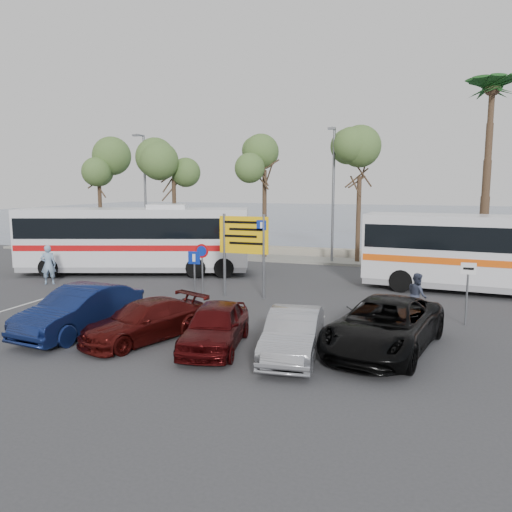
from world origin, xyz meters
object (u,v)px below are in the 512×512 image
(suv_black, at_px, (384,325))
(car_silver_b, at_px, (293,334))
(coach_bus_left, at_px, (135,242))
(coach_bus_right, at_px, (504,256))
(pedestrian_far, at_px, (417,295))
(street_lamp_right, at_px, (333,188))
(direction_sign, at_px, (244,241))
(car_maroon, at_px, (145,321))
(car_red, at_px, (215,326))
(car_blue, at_px, (80,310))
(street_lamp_left, at_px, (144,188))
(pedestrian_near, at_px, (48,265))

(suv_black, height_order, car_silver_b, suv_black)
(suv_black, bearing_deg, coach_bus_left, 160.05)
(coach_bus_right, height_order, pedestrian_far, coach_bus_right)
(street_lamp_right, xyz_separation_m, car_silver_b, (1.91, -17.02, -3.93))
(direction_sign, height_order, pedestrian_far, direction_sign)
(coach_bus_left, height_order, car_maroon, coach_bus_left)
(pedestrian_far, bearing_deg, direction_sign, 60.79)
(street_lamp_right, distance_m, direction_sign, 10.73)
(street_lamp_right, xyz_separation_m, car_red, (-0.49, -17.02, -3.92))
(coach_bus_left, relative_size, car_red, 3.10)
(car_blue, xyz_separation_m, car_red, (4.80, 0.00, -0.09))
(street_lamp_right, height_order, car_silver_b, street_lamp_right)
(direction_sign, relative_size, car_red, 0.90)
(street_lamp_left, height_order, suv_black, street_lamp_left)
(car_maroon, distance_m, car_silver_b, 4.80)
(car_silver_b, bearing_deg, car_red, 173.74)
(street_lamp_right, height_order, car_blue, street_lamp_right)
(car_blue, relative_size, car_maroon, 1.10)
(direction_sign, distance_m, coach_bus_left, 8.26)
(suv_black, bearing_deg, car_blue, -159.56)
(direction_sign, distance_m, car_red, 7.08)
(car_red, distance_m, pedestrian_far, 8.00)
(direction_sign, bearing_deg, car_blue, -116.16)
(coach_bus_right, xyz_separation_m, car_blue, (-13.96, -10.70, -0.96))
(coach_bus_left, bearing_deg, car_blue, -67.32)
(car_blue, distance_m, pedestrian_far, 11.88)
(car_blue, bearing_deg, car_maroon, 6.26)
(coach_bus_left, relative_size, suv_black, 2.26)
(car_maroon, xyz_separation_m, car_silver_b, (4.80, 0.00, 0.05))
(street_lamp_left, relative_size, suv_black, 1.46)
(coach_bus_right, height_order, car_maroon, coach_bus_right)
(direction_sign, height_order, coach_bus_left, coach_bus_left)
(direction_sign, relative_size, pedestrian_far, 2.20)
(street_lamp_left, bearing_deg, direction_sign, -43.17)
(car_maroon, relative_size, car_red, 1.06)
(car_red, bearing_deg, coach_bus_left, 121.82)
(car_red, bearing_deg, car_maroon, 170.02)
(direction_sign, bearing_deg, car_maroon, -97.57)
(direction_sign, relative_size, car_silver_b, 0.89)
(street_lamp_right, bearing_deg, car_maroon, -99.62)
(coach_bus_right, relative_size, car_maroon, 2.85)
(street_lamp_left, distance_m, car_blue, 19.07)
(street_lamp_right, bearing_deg, car_blue, -107.25)
(direction_sign, bearing_deg, coach_bus_right, 20.56)
(suv_black, bearing_deg, coach_bus_right, 77.20)
(street_lamp_right, distance_m, car_silver_b, 17.57)
(pedestrian_near, bearing_deg, street_lamp_right, -170.73)
(car_red, bearing_deg, coach_bus_right, 39.46)
(street_lamp_left, bearing_deg, car_maroon, -59.28)
(coach_bus_left, height_order, coach_bus_right, coach_bus_left)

